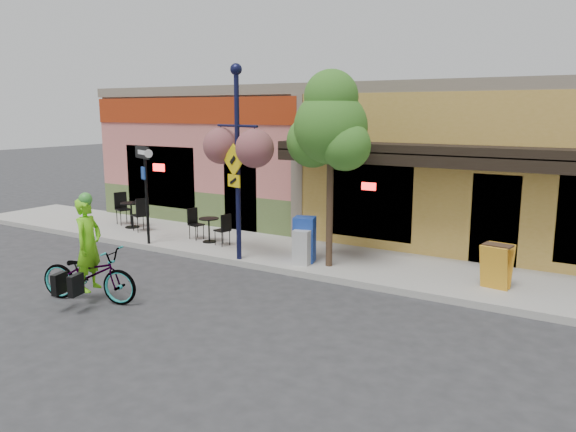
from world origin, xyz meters
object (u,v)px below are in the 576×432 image
object	(u,v)px
cyclist_rider	(89,257)
street_tree	(330,169)
one_way_sign	(147,195)
newspaper_box_blue	(304,239)
building	(386,156)
bicycle	(89,275)
newspaper_box_grey	(302,247)
lamp_post	(238,164)

from	to	relation	value
cyclist_rider	street_tree	bearing A→B (deg)	-50.52
one_way_sign	newspaper_box_blue	bearing A→B (deg)	32.70
building	bicycle	size ratio (longest dim) A/B	8.65
cyclist_rider	newspaper_box_blue	world-z (taller)	cyclist_rider
newspaper_box_blue	street_tree	size ratio (longest dim) A/B	0.24
one_way_sign	newspaper_box_grey	size ratio (longest dim) A/B	3.23
bicycle	one_way_sign	size ratio (longest dim) A/B	0.79
cyclist_rider	street_tree	world-z (taller)	street_tree
street_tree	newspaper_box_blue	bearing A→B (deg)	177.18
newspaper_box_grey	street_tree	distance (m)	1.98
lamp_post	newspaper_box_grey	distance (m)	2.52
cyclist_rider	street_tree	xyz separation A→B (m)	(3.06, 4.34, 1.52)
building	street_tree	distance (m)	6.35
bicycle	lamp_post	world-z (taller)	lamp_post
newspaper_box_grey	street_tree	xyz separation A→B (m)	(0.60, 0.22, 1.87)
newspaper_box_blue	street_tree	xyz separation A→B (m)	(0.69, -0.03, 1.74)
building	newspaper_box_blue	bearing A→B (deg)	-85.72
cyclist_rider	newspaper_box_blue	xyz separation A→B (m)	(2.37, 4.38, -0.22)
newspaper_box_grey	one_way_sign	bearing A→B (deg)	176.71
building	cyclist_rider	xyz separation A→B (m)	(-1.90, -10.59, -1.33)
street_tree	lamp_post	bearing A→B (deg)	-164.51
cyclist_rider	street_tree	distance (m)	5.52
bicycle	lamp_post	size ratio (longest dim) A/B	0.45
lamp_post	newspaper_box_blue	distance (m)	2.42
one_way_sign	newspaper_box_grey	world-z (taller)	one_way_sign
newspaper_box_grey	street_tree	bearing A→B (deg)	11.80
one_way_sign	bicycle	bearing A→B (deg)	-35.24
newspaper_box_grey	bicycle	bearing A→B (deg)	-129.28
bicycle	one_way_sign	bearing A→B (deg)	14.60
building	street_tree	bearing A→B (deg)	-79.55
lamp_post	street_tree	size ratio (longest dim) A/B	1.03
cyclist_rider	one_way_sign	xyz separation A→B (m)	(-2.21, 3.74, 0.57)
newspaper_box_grey	street_tree	world-z (taller)	street_tree
bicycle	lamp_post	bearing A→B (deg)	-29.33
bicycle	newspaper_box_blue	size ratio (longest dim) A/B	1.92
lamp_post	one_way_sign	distance (m)	3.25
building	one_way_sign	world-z (taller)	building
building	newspaper_box_grey	xyz separation A→B (m)	(0.55, -6.46, -1.69)
cyclist_rider	lamp_post	distance (m)	4.15
building	one_way_sign	distance (m)	8.03
bicycle	street_tree	world-z (taller)	street_tree
lamp_post	one_way_sign	xyz separation A→B (m)	(-3.09, -0.00, -1.01)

